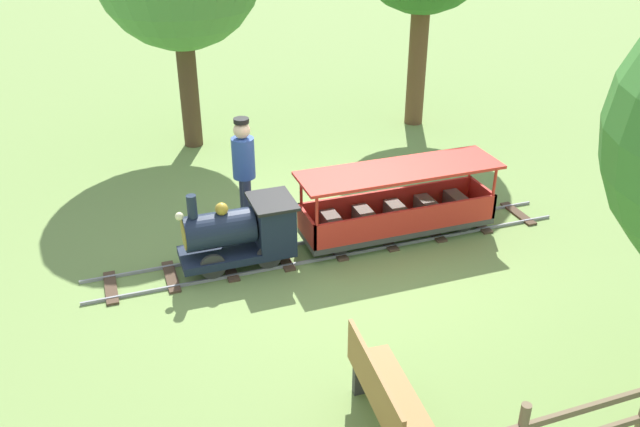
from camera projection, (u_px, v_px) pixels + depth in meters
The scene contains 6 objects.
ground_plane at pixel (336, 248), 8.70m from camera, with size 60.00×60.00×0.00m, color #75934C.
track at pixel (334, 247), 8.68m from camera, with size 0.71×6.40×0.04m.
locomotive at pixel (243, 231), 8.11m from camera, with size 0.67×1.44×1.03m.
passenger_car at pixel (398, 209), 8.76m from camera, with size 0.77×2.70×0.97m.
conductor_person at pixel (244, 166), 8.69m from camera, with size 0.30×0.30×1.62m.
park_bench at pixel (387, 399), 5.63m from camera, with size 1.32×0.49×0.82m.
Camera 1 is at (-6.99, 2.71, 4.44)m, focal length 37.00 mm.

